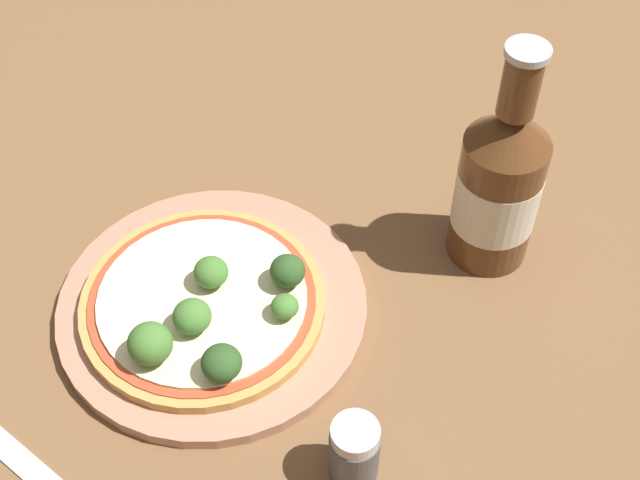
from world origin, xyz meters
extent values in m
plane|color=brown|center=(0.00, 0.00, 0.00)|extent=(3.00, 3.00, 0.00)
cylinder|color=tan|center=(0.02, 0.00, 0.01)|extent=(0.26, 0.26, 0.01)
cylinder|color=tan|center=(0.01, 0.00, 0.02)|extent=(0.20, 0.20, 0.01)
cylinder|color=#B74728|center=(0.01, 0.00, 0.02)|extent=(0.19, 0.19, 0.00)
cylinder|color=beige|center=(0.01, 0.00, 0.02)|extent=(0.17, 0.17, 0.00)
cylinder|color=#6B8E51|center=(-0.05, -0.02, 0.03)|extent=(0.01, 0.01, 0.01)
ellipsoid|color=#477A33|center=(-0.05, -0.02, 0.04)|extent=(0.04, 0.04, 0.03)
cylinder|color=#6B8E51|center=(0.03, 0.01, 0.03)|extent=(0.01, 0.01, 0.01)
ellipsoid|color=#477A33|center=(0.03, 0.01, 0.04)|extent=(0.03, 0.03, 0.02)
cylinder|color=#6B8E51|center=(0.05, -0.06, 0.03)|extent=(0.01, 0.01, 0.01)
ellipsoid|color=#477A33|center=(0.05, -0.06, 0.04)|extent=(0.02, 0.02, 0.02)
cylinder|color=#6B8E51|center=(-0.02, -0.07, 0.03)|extent=(0.01, 0.01, 0.01)
ellipsoid|color=#2D5123|center=(-0.02, -0.07, 0.04)|extent=(0.03, 0.03, 0.03)
cylinder|color=#6B8E51|center=(-0.01, -0.02, 0.03)|extent=(0.01, 0.01, 0.01)
ellipsoid|color=#477A33|center=(-0.01, -0.02, 0.04)|extent=(0.03, 0.03, 0.03)
cylinder|color=#6B8E51|center=(0.07, -0.03, 0.03)|extent=(0.01, 0.01, 0.01)
ellipsoid|color=#2D5123|center=(0.07, -0.03, 0.04)|extent=(0.03, 0.03, 0.03)
cylinder|color=#563319|center=(0.25, -0.10, 0.06)|extent=(0.07, 0.07, 0.13)
cylinder|color=beige|center=(0.25, -0.10, 0.07)|extent=(0.07, 0.07, 0.06)
cone|color=#563319|center=(0.25, -0.10, 0.14)|extent=(0.07, 0.07, 0.03)
cylinder|color=#563319|center=(0.25, -0.10, 0.19)|extent=(0.03, 0.03, 0.05)
cylinder|color=#B2B2B7|center=(0.25, -0.10, 0.22)|extent=(0.03, 0.03, 0.01)
cylinder|color=#4C4C51|center=(0.01, -0.19, 0.02)|extent=(0.04, 0.04, 0.05)
cylinder|color=silver|center=(0.01, -0.19, 0.05)|extent=(0.04, 0.04, 0.01)
camera|label=1|loc=(-0.20, -0.40, 0.61)|focal=50.00mm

